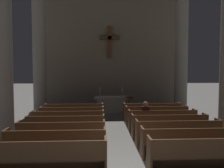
{
  "coord_description": "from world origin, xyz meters",
  "views": [
    {
      "loc": [
        -0.72,
        -5.96,
        2.72
      ],
      "look_at": [
        0.0,
        7.62,
        1.87
      ],
      "focal_mm": 37.5,
      "sensor_mm": 36.0,
      "label": 1
    }
  ],
  "objects": [
    {
      "name": "pew_left_row_7",
      "position": [
        -2.04,
        6.23,
        0.48
      ],
      "size": [
        3.0,
        0.5,
        0.95
      ],
      "color": "brown",
      "rests_on": "ground"
    },
    {
      "name": "column_left_nearest",
      "position": [
        -4.29,
        2.74,
        3.53
      ],
      "size": [
        1.18,
        1.18,
        7.24
      ],
      "color": "#9E998E",
      "rests_on": "ground"
    },
    {
      "name": "pew_left_row_2",
      "position": [
        -2.04,
        1.01,
        0.48
      ],
      "size": [
        3.0,
        0.5,
        0.95
      ],
      "color": "brown",
      "rests_on": "ground"
    },
    {
      "name": "pew_right_row_5",
      "position": [
        2.04,
        4.14,
        0.48
      ],
      "size": [
        3.0,
        0.5,
        0.95
      ],
      "color": "brown",
      "rests_on": "ground"
    },
    {
      "name": "candlestick_right",
      "position": [
        0.7,
        8.73,
        1.2
      ],
      "size": [
        0.16,
        0.16,
        0.6
      ],
      "color": "#B79338",
      "rests_on": "altar"
    },
    {
      "name": "pew_left_row_6",
      "position": [
        -2.04,
        5.18,
        0.48
      ],
      "size": [
        3.0,
        0.5,
        0.95
      ],
      "color": "brown",
      "rests_on": "ground"
    },
    {
      "name": "pew_right_row_4",
      "position": [
        2.04,
        3.09,
        0.48
      ],
      "size": [
        3.0,
        0.5,
        0.95
      ],
      "color": "brown",
      "rests_on": "ground"
    },
    {
      "name": "candlestick_left",
      "position": [
        -0.7,
        8.73,
        1.2
      ],
      "size": [
        0.16,
        0.16,
        0.6
      ],
      "color": "#B79338",
      "rests_on": "altar"
    },
    {
      "name": "column_left_second",
      "position": [
        -4.29,
        8.21,
        3.53
      ],
      "size": [
        1.18,
        1.18,
        7.24
      ],
      "color": "#9E998E",
      "rests_on": "ground"
    },
    {
      "name": "column_right_second",
      "position": [
        4.29,
        8.21,
        3.53
      ],
      "size": [
        1.18,
        1.18,
        7.24
      ],
      "color": "#9E998E",
      "rests_on": "ground"
    },
    {
      "name": "apse_with_cross",
      "position": [
        0.0,
        10.95,
        4.2
      ],
      "size": [
        9.83,
        0.51,
        8.39
      ],
      "color": "gray",
      "rests_on": "ground"
    },
    {
      "name": "pew_right_row_1",
      "position": [
        2.04,
        -0.04,
        0.48
      ],
      "size": [
        3.0,
        0.5,
        0.95
      ],
      "color": "brown",
      "rests_on": "ground"
    },
    {
      "name": "pew_right_row_7",
      "position": [
        2.04,
        6.23,
        0.48
      ],
      "size": [
        3.0,
        0.5,
        0.95
      ],
      "color": "brown",
      "rests_on": "ground"
    },
    {
      "name": "pew_left_row_1",
      "position": [
        -2.04,
        -0.04,
        0.48
      ],
      "size": [
        3.0,
        0.5,
        0.95
      ],
      "color": "brown",
      "rests_on": "ground"
    },
    {
      "name": "lone_worshipper",
      "position": [
        1.28,
        4.18,
        0.69
      ],
      "size": [
        0.32,
        0.43,
        1.32
      ],
      "color": "#26262B",
      "rests_on": "ground"
    },
    {
      "name": "lectern",
      "position": [
        1.0,
        7.53,
        0.55
      ],
      "size": [
        0.44,
        0.36,
        1.15
      ],
      "color": "brown",
      "rests_on": "ground"
    },
    {
      "name": "pew_right_row_6",
      "position": [
        2.04,
        5.18,
        0.48
      ],
      "size": [
        3.0,
        0.5,
        0.95
      ],
      "color": "brown",
      "rests_on": "ground"
    },
    {
      "name": "pew_left_row_3",
      "position": [
        -2.04,
        2.05,
        0.48
      ],
      "size": [
        3.0,
        0.5,
        0.95
      ],
      "color": "brown",
      "rests_on": "ground"
    },
    {
      "name": "pew_right_row_2",
      "position": [
        2.04,
        1.01,
        0.48
      ],
      "size": [
        3.0,
        0.5,
        0.95
      ],
      "color": "brown",
      "rests_on": "ground"
    },
    {
      "name": "pew_left_row_4",
      "position": [
        -2.04,
        3.09,
        0.48
      ],
      "size": [
        3.0,
        0.5,
        0.95
      ],
      "color": "brown",
      "rests_on": "ground"
    },
    {
      "name": "altar",
      "position": [
        0.0,
        8.73,
        0.53
      ],
      "size": [
        2.2,
        0.9,
        1.01
      ],
      "color": "#A8A399",
      "rests_on": "ground"
    },
    {
      "name": "pew_left_row_5",
      "position": [
        -2.04,
        4.14,
        0.48
      ],
      "size": [
        3.0,
        0.5,
        0.95
      ],
      "color": "brown",
      "rests_on": "ground"
    },
    {
      "name": "pew_right_row_3",
      "position": [
        2.04,
        2.05,
        0.48
      ],
      "size": [
        3.0,
        0.5,
        0.95
      ],
      "color": "brown",
      "rests_on": "ground"
    }
  ]
}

